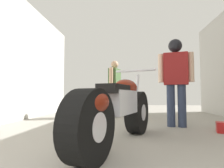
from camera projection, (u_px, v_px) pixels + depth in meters
name	position (u px, v px, depth m)	size (l,w,h in m)	color
ground_plane	(133.00, 130.00, 3.24)	(17.73, 17.73, 0.00)	#9E998E
motorcycle_maroon_cruiser	(119.00, 110.00, 2.29)	(0.98, 2.14, 1.02)	black
mechanic_in_blue	(115.00, 85.00, 5.39)	(0.35, 0.65, 1.61)	#4C4C4C
mechanic_with_helmet	(176.00, 74.00, 3.68)	(0.68, 0.34, 1.73)	#2D3851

